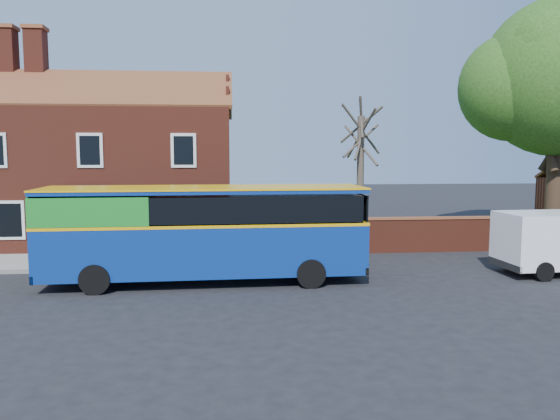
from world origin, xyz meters
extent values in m
plane|color=black|center=(0.00, 0.00, 0.00)|extent=(120.00, 120.00, 0.00)
cube|color=gray|center=(-7.00, 5.75, 0.06)|extent=(18.00, 3.50, 0.12)
cube|color=slate|center=(-7.00, 4.00, 0.07)|extent=(18.00, 0.15, 0.14)
cube|color=#426B28|center=(13.00, 13.00, 0.02)|extent=(26.00, 12.00, 0.04)
cube|color=maroon|center=(-7.00, 11.50, 3.25)|extent=(12.00, 8.00, 6.50)
cube|color=brown|center=(-7.00, 9.50, 7.50)|extent=(12.30, 4.08, 2.16)
cube|color=brown|center=(-7.00, 13.50, 7.50)|extent=(12.30, 4.08, 2.16)
cube|color=maroon|center=(-11.80, 11.50, 9.40)|extent=(0.90, 0.90, 2.20)
cube|color=maroon|center=(-10.40, 11.50, 9.40)|extent=(0.90, 0.90, 2.20)
cube|color=black|center=(-7.00, 7.47, 4.60)|extent=(1.10, 0.06, 1.50)
cube|color=#4C0F19|center=(-7.00, 7.45, 1.10)|extent=(0.95, 0.04, 2.10)
cube|color=silver|center=(-7.00, 7.47, 1.15)|extent=(1.20, 0.06, 2.30)
cube|color=#280C36|center=(-7.00, 7.44, 2.80)|extent=(2.00, 0.06, 0.60)
cube|color=maroon|center=(13.00, 7.00, 0.75)|extent=(22.00, 0.30, 1.50)
cube|color=brown|center=(13.00, 7.00, 1.55)|extent=(22.00, 0.38, 0.10)
cube|color=navy|center=(-1.85, 2.01, 1.25)|extent=(10.98, 3.05, 1.73)
cube|color=#E9A90C|center=(-1.85, 2.01, 2.12)|extent=(11.00, 3.07, 0.10)
cube|color=black|center=(-1.85, 2.01, 2.64)|extent=(10.55, 3.06, 0.87)
cube|color=#1E8D28|center=(-5.45, 1.91, 2.64)|extent=(3.79, 2.88, 0.92)
cube|color=navy|center=(-1.85, 2.01, 3.22)|extent=(10.98, 3.05, 0.14)
cube|color=#E9A90C|center=(-1.85, 2.01, 3.30)|extent=(11.03, 3.10, 0.06)
cylinder|color=black|center=(-5.30, 0.63, 0.49)|extent=(0.99, 0.31, 0.98)
cylinder|color=black|center=(-5.38, 3.19, 0.49)|extent=(0.99, 0.31, 0.98)
cylinder|color=black|center=(1.68, 0.84, 0.49)|extent=(0.99, 0.31, 0.98)
cylinder|color=black|center=(1.60, 3.40, 0.49)|extent=(0.99, 0.31, 0.98)
cylinder|color=black|center=(9.98, 1.05, 0.35)|extent=(0.70, 0.26, 0.69)
cylinder|color=black|center=(9.87, 3.02, 0.35)|extent=(0.70, 0.26, 0.69)
cylinder|color=black|center=(15.61, 9.66, 2.54)|extent=(0.88, 0.88, 5.07)
sphere|color=#467C26|center=(13.52, 10.32, 7.83)|extent=(5.52, 5.52, 5.52)
cylinder|color=#4C4238|center=(5.72, 10.82, 3.18)|extent=(0.36, 0.36, 6.37)
cylinder|color=#4C4238|center=(5.72, 10.82, 5.46)|extent=(0.37, 3.11, 2.50)
cylinder|color=#4C4238|center=(5.72, 10.82, 5.23)|extent=(1.62, 2.29, 2.29)
cylinder|color=#4C4238|center=(5.72, 10.82, 5.68)|extent=(2.61, 1.19, 2.54)
camera|label=1|loc=(-0.98, -16.84, 4.50)|focal=35.00mm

